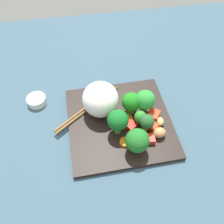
% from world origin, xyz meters
% --- Properties ---
extents(ground_plane, '(1.10, 1.10, 0.02)m').
position_xyz_m(ground_plane, '(0.00, 0.00, -0.01)').
color(ground_plane, '#344F5F').
extents(square_plate, '(0.27, 0.27, 0.01)m').
position_xyz_m(square_plate, '(0.00, 0.00, 0.01)').
color(square_plate, black).
rests_on(square_plate, ground_plane).
extents(rice_mound, '(0.09, 0.10, 0.09)m').
position_xyz_m(rice_mound, '(0.04, -0.04, 0.06)').
color(rice_mound, white).
rests_on(rice_mound, square_plate).
extents(broccoli_floret_0, '(0.05, 0.05, 0.07)m').
position_xyz_m(broccoli_floret_0, '(0.01, 0.03, 0.06)').
color(broccoli_floret_0, '#5A963C').
rests_on(broccoli_floret_0, square_plate).
extents(broccoli_floret_1, '(0.06, 0.06, 0.07)m').
position_xyz_m(broccoli_floret_1, '(-0.02, 0.09, 0.05)').
color(broccoli_floret_1, '#61AF51').
rests_on(broccoli_floret_1, square_plate).
extents(broccoli_floret_2, '(0.05, 0.05, 0.08)m').
position_xyz_m(broccoli_floret_2, '(-0.07, -0.02, 0.06)').
color(broccoli_floret_2, '#80B451').
rests_on(broccoli_floret_2, square_plate).
extents(broccoli_floret_3, '(0.03, 0.03, 0.05)m').
position_xyz_m(broccoli_floret_3, '(-0.05, 0.02, 0.04)').
color(broccoli_floret_3, '#5A9147').
rests_on(broccoli_floret_3, square_plate).
extents(broccoli_floret_4, '(0.05, 0.05, 0.07)m').
position_xyz_m(broccoli_floret_4, '(-0.03, -0.02, 0.05)').
color(broccoli_floret_4, '#70A44F').
rests_on(broccoli_floret_4, square_plate).
extents(broccoli_floret_5, '(0.04, 0.04, 0.06)m').
position_xyz_m(broccoli_floret_5, '(-0.06, 0.04, 0.05)').
color(broccoli_floret_5, '#63943D').
rests_on(broccoli_floret_5, square_plate).
extents(carrot_slice_0, '(0.02, 0.02, 0.01)m').
position_xyz_m(carrot_slice_0, '(-0.04, 0.08, 0.02)').
color(carrot_slice_0, orange).
rests_on(carrot_slice_0, square_plate).
extents(carrot_slice_1, '(0.03, 0.03, 0.01)m').
position_xyz_m(carrot_slice_1, '(-0.02, -0.00, 0.01)').
color(carrot_slice_1, orange).
rests_on(carrot_slice_1, square_plate).
extents(carrot_slice_2, '(0.04, 0.04, 0.01)m').
position_xyz_m(carrot_slice_2, '(-0.00, 0.07, 0.02)').
color(carrot_slice_2, orange).
rests_on(carrot_slice_2, square_plate).
extents(pepper_chunk_0, '(0.04, 0.04, 0.02)m').
position_xyz_m(pepper_chunk_0, '(-0.02, 0.03, 0.02)').
color(pepper_chunk_0, red).
rests_on(pepper_chunk_0, square_plate).
extents(pepper_chunk_1, '(0.04, 0.04, 0.02)m').
position_xyz_m(pepper_chunk_1, '(-0.09, 0.01, 0.02)').
color(pepper_chunk_1, red).
rests_on(pepper_chunk_1, square_plate).
extents(pepper_chunk_2, '(0.03, 0.03, 0.02)m').
position_xyz_m(pepper_chunk_2, '(-0.08, 0.04, 0.02)').
color(pepper_chunk_2, red).
rests_on(pepper_chunk_2, square_plate).
extents(pepper_chunk_3, '(0.03, 0.03, 0.01)m').
position_xyz_m(pepper_chunk_3, '(-0.06, 0.07, 0.02)').
color(pepper_chunk_3, red).
rests_on(pepper_chunk_3, square_plate).
extents(chicken_piece_0, '(0.03, 0.03, 0.01)m').
position_xyz_m(chicken_piece_0, '(-0.02, 0.05, 0.02)').
color(chicken_piece_0, tan).
rests_on(chicken_piece_0, square_plate).
extents(chicken_piece_1, '(0.03, 0.03, 0.02)m').
position_xyz_m(chicken_piece_1, '(-0.10, 0.03, 0.02)').
color(chicken_piece_1, tan).
rests_on(chicken_piece_1, square_plate).
extents(chicken_piece_2, '(0.04, 0.04, 0.02)m').
position_xyz_m(chicken_piece_2, '(-0.01, 0.01, 0.02)').
color(chicken_piece_2, tan).
rests_on(chicken_piece_2, square_plate).
extents(chicken_piece_3, '(0.03, 0.03, 0.03)m').
position_xyz_m(chicken_piece_3, '(-0.09, 0.06, 0.03)').
color(chicken_piece_3, '#C0814F').
rests_on(chicken_piece_3, square_plate).
extents(chopstick_pair, '(0.19, 0.14, 0.01)m').
position_xyz_m(chopstick_pair, '(0.08, -0.05, 0.02)').
color(chopstick_pair, brown).
rests_on(chopstick_pair, square_plate).
extents(sauce_cup, '(0.05, 0.05, 0.02)m').
position_xyz_m(sauce_cup, '(0.22, -0.11, 0.01)').
color(sauce_cup, silver).
rests_on(sauce_cup, ground_plane).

